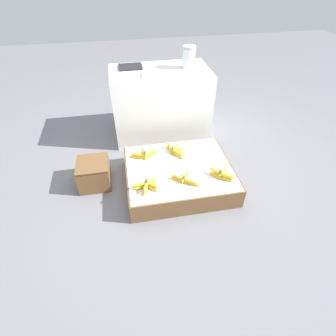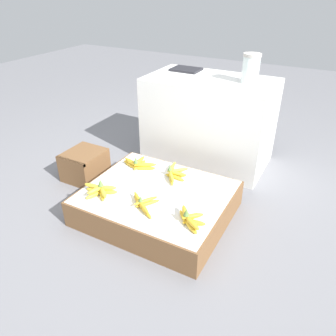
# 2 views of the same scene
# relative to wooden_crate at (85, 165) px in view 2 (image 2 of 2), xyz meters

# --- Properties ---
(ground_plane) EXTENTS (10.00, 10.00, 0.00)m
(ground_plane) POSITION_rel_wooden_crate_xyz_m (0.77, -0.15, -0.12)
(ground_plane) COLOR slate
(display_platform) EXTENTS (0.96, 0.80, 0.19)m
(display_platform) POSITION_rel_wooden_crate_xyz_m (0.77, -0.15, -0.02)
(display_platform) COLOR brown
(display_platform) RESTS_ON ground_plane
(back_vendor_table) EXTENTS (1.04, 0.60, 0.73)m
(back_vendor_table) POSITION_rel_wooden_crate_xyz_m (0.75, 0.77, 0.25)
(back_vendor_table) COLOR white
(back_vendor_table) RESTS_ON ground_plane
(wooden_crate) EXTENTS (0.28, 0.32, 0.23)m
(wooden_crate) POSITION_rel_wooden_crate_xyz_m (0.00, 0.00, 0.00)
(wooden_crate) COLOR brown
(wooden_crate) RESTS_ON ground_plane
(banana_bunch_front_left) EXTENTS (0.23, 0.18, 0.11)m
(banana_bunch_front_left) POSITION_rel_wooden_crate_xyz_m (0.46, -0.36, 0.11)
(banana_bunch_front_left) COLOR gold
(banana_bunch_front_left) RESTS_ON display_platform
(banana_bunch_front_midleft) EXTENTS (0.24, 0.20, 0.09)m
(banana_bunch_front_midleft) POSITION_rel_wooden_crate_xyz_m (0.78, -0.34, 0.10)
(banana_bunch_front_midleft) COLOR gold
(banana_bunch_front_midleft) RESTS_ON display_platform
(banana_bunch_front_midright) EXTENTS (0.20, 0.19, 0.11)m
(banana_bunch_front_midright) POSITION_rel_wooden_crate_xyz_m (1.10, -0.34, 0.11)
(banana_bunch_front_midright) COLOR gold
(banana_bunch_front_midright) RESTS_ON display_platform
(banana_bunch_middle_left) EXTENTS (0.29, 0.17, 0.10)m
(banana_bunch_middle_left) POSITION_rel_wooden_crate_xyz_m (0.49, 0.06, 0.11)
(banana_bunch_middle_left) COLOR gold
(banana_bunch_middle_left) RESTS_ON display_platform
(banana_bunch_middle_midleft) EXTENTS (0.18, 0.27, 0.09)m
(banana_bunch_middle_midleft) POSITION_rel_wooden_crate_xyz_m (0.78, 0.08, 0.10)
(banana_bunch_middle_midleft) COLOR gold
(banana_bunch_middle_midleft) RESTS_ON display_platform
(glass_jar) EXTENTS (0.14, 0.14, 0.22)m
(glass_jar) POSITION_rel_wooden_crate_xyz_m (1.06, 0.79, 0.73)
(glass_jar) COLOR silver
(glass_jar) RESTS_ON back_vendor_table
(foam_tray_white) EXTENTS (0.26, 0.17, 0.02)m
(foam_tray_white) POSITION_rel_wooden_crate_xyz_m (0.68, 0.64, 0.63)
(foam_tray_white) COLOR white
(foam_tray_white) RESTS_ON back_vendor_table
(foam_tray_dark) EXTENTS (0.25, 0.19, 0.02)m
(foam_tray_dark) POSITION_rel_wooden_crate_xyz_m (0.46, 0.91, 0.63)
(foam_tray_dark) COLOR #232328
(foam_tray_dark) RESTS_ON back_vendor_table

